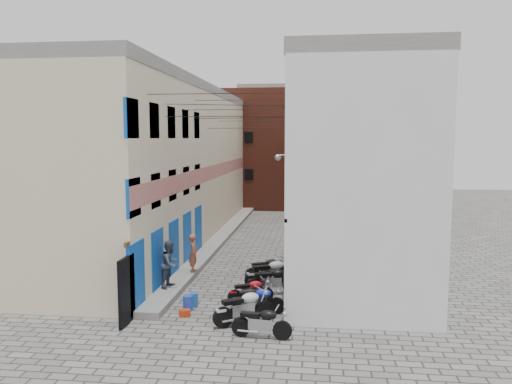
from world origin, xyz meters
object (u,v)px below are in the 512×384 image
at_px(motorcycle_f, 271,271).
at_px(person_a, 193,253).
at_px(person_b, 170,264).
at_px(water_jug_far, 194,300).
at_px(motorcycle_c, 258,299).
at_px(motorcycle_e, 273,279).
at_px(motorcycle_d, 251,290).
at_px(motorcycle_a, 262,321).
at_px(motorcycle_g, 267,268).
at_px(water_jug_near, 188,303).
at_px(red_crate, 185,313).
at_px(motorcycle_b, 244,305).

bearing_deg(motorcycle_f, person_a, -130.46).
distance_m(person_b, water_jug_far, 2.08).
bearing_deg(motorcycle_c, motorcycle_e, 167.20).
xyz_separation_m(motorcycle_e, motorcycle_f, (-0.18, 0.98, 0.04)).
relative_size(motorcycle_d, person_b, 0.95).
bearing_deg(motorcycle_f, water_jug_far, -68.54).
relative_size(motorcycle_a, motorcycle_g, 0.98).
relative_size(motorcycle_e, water_jug_far, 4.22).
relative_size(motorcycle_g, water_jug_near, 3.54).
bearing_deg(water_jug_far, motorcycle_d, 16.50).
bearing_deg(water_jug_far, motorcycle_c, -11.71).
xyz_separation_m(motorcycle_a, red_crate, (-2.77, 1.53, -0.43)).
xyz_separation_m(motorcycle_e, motorcycle_g, (-0.42, 1.85, -0.05)).
bearing_deg(motorcycle_f, motorcycle_a, -23.32).
xyz_separation_m(motorcycle_d, motorcycle_e, (0.71, 1.12, 0.10)).
bearing_deg(motorcycle_d, motorcycle_b, -20.89).
distance_m(motorcycle_e, motorcycle_f, 1.00).
xyz_separation_m(motorcycle_c, motorcycle_e, (0.32, 2.19, 0.06)).
height_order(motorcycle_g, water_jug_near, motorcycle_g).
bearing_deg(water_jug_near, motorcycle_b, -25.27).
xyz_separation_m(motorcycle_f, red_crate, (-2.56, -3.70, -0.52)).
bearing_deg(motorcycle_g, water_jug_far, -58.54).
relative_size(person_a, water_jug_far, 3.37).
distance_m(motorcycle_g, water_jug_far, 4.21).
bearing_deg(person_a, motorcycle_b, -160.68).
relative_size(motorcycle_c, person_b, 1.01).
relative_size(motorcycle_b, red_crate, 6.00).
bearing_deg(red_crate, motorcycle_c, 12.32).
bearing_deg(person_b, motorcycle_f, -56.95).
relative_size(motorcycle_a, motorcycle_b, 0.87).
bearing_deg(motorcycle_a, water_jug_near, -119.89).
bearing_deg(person_a, person_b, 159.94).
relative_size(motorcycle_f, person_b, 1.21).
bearing_deg(person_a, red_crate, 179.63).
distance_m(motorcycle_c, motorcycle_d, 1.14).
bearing_deg(motorcycle_a, person_b, -128.16).
bearing_deg(person_b, motorcycle_d, -89.95).
relative_size(motorcycle_b, water_jug_far, 4.39).
bearing_deg(motorcycle_b, motorcycle_e, 134.69).
xyz_separation_m(motorcycle_c, motorcycle_d, (-0.39, 1.07, -0.04)).
relative_size(motorcycle_f, motorcycle_g, 1.16).
xyz_separation_m(person_b, water_jug_far, (1.26, -1.38, -0.91)).
distance_m(water_jug_near, red_crate, 0.56).
bearing_deg(motorcycle_d, motorcycle_a, -8.98).
distance_m(person_b, red_crate, 2.88).
bearing_deg(person_a, motorcycle_f, -115.51).
bearing_deg(motorcycle_e, water_jug_far, -70.76).
bearing_deg(red_crate, person_b, 116.51).
height_order(motorcycle_c, person_a, person_a).
distance_m(motorcycle_a, motorcycle_f, 5.23).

